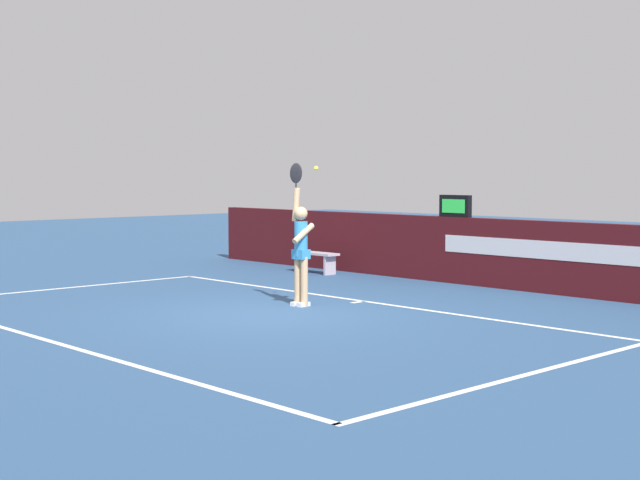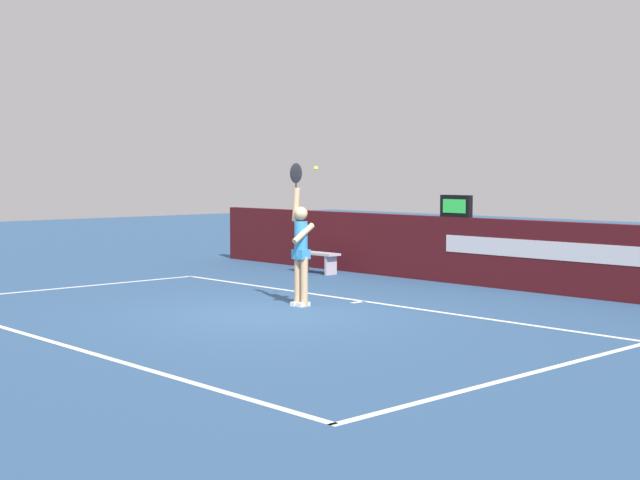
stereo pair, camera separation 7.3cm
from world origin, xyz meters
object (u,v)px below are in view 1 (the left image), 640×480
speed_display (455,206)px  tennis_ball (316,168)px  tennis_player (301,247)px  courtside_bench_near (315,258)px

speed_display → tennis_ball: (0.58, -4.40, 0.74)m
tennis_player → tennis_ball: (0.35, 0.03, 1.32)m
speed_display → tennis_player: (0.24, -4.44, -0.57)m
speed_display → tennis_player: 4.48m
tennis_ball → courtside_bench_near: 5.63m
tennis_ball → courtside_bench_near: tennis_ball is taller
speed_display → tennis_player: size_ratio=0.30×
tennis_ball → tennis_player: bearing=-174.4°
speed_display → tennis_ball: tennis_ball is taller
tennis_player → courtside_bench_near: size_ratio=1.99×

